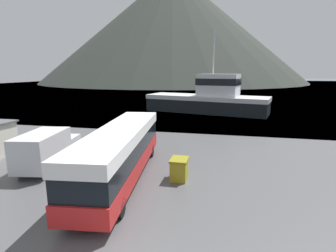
{
  "coord_description": "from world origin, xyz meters",
  "views": [
    {
      "loc": [
        2.93,
        -5.12,
        6.27
      ],
      "look_at": [
        -1.49,
        14.95,
        2.0
      ],
      "focal_mm": 28.0,
      "sensor_mm": 36.0,
      "label": 1
    }
  ],
  "objects_px": {
    "tour_bus": "(121,150)",
    "delivery_van": "(47,148)",
    "fishing_boat": "(209,98)",
    "storage_bin": "(179,169)"
  },
  "relations": [
    {
      "from": "fishing_boat",
      "to": "storage_bin",
      "type": "xyz_separation_m",
      "value": [
        0.06,
        -26.86,
        -1.53
      ]
    },
    {
      "from": "tour_bus",
      "to": "storage_bin",
      "type": "xyz_separation_m",
      "value": [
        3.37,
        0.53,
        -1.1
      ]
    },
    {
      "from": "delivery_van",
      "to": "fishing_boat",
      "type": "height_order",
      "value": "fishing_boat"
    },
    {
      "from": "tour_bus",
      "to": "delivery_van",
      "type": "relative_size",
      "value": 2.0
    },
    {
      "from": "tour_bus",
      "to": "fishing_boat",
      "type": "bearing_deg",
      "value": 76.29
    },
    {
      "from": "storage_bin",
      "to": "tour_bus",
      "type": "bearing_deg",
      "value": -171.15
    },
    {
      "from": "delivery_van",
      "to": "fishing_boat",
      "type": "relative_size",
      "value": 0.32
    },
    {
      "from": "delivery_van",
      "to": "fishing_boat",
      "type": "bearing_deg",
      "value": 62.1
    },
    {
      "from": "delivery_van",
      "to": "fishing_boat",
      "type": "xyz_separation_m",
      "value": [
        8.9,
        26.65,
        0.89
      ]
    },
    {
      "from": "fishing_boat",
      "to": "delivery_van",
      "type": "bearing_deg",
      "value": 175.14
    }
  ]
}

